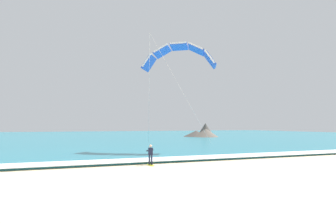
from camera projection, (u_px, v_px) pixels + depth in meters
The scene contains 7 objects.
ground_plane at pixel (289, 202), 12.12m from camera, with size 200.00×200.00×0.00m, color beige.
sea at pixel (96, 136), 81.06m from camera, with size 200.00×120.00×0.20m, color teal.
surf_foam at pixel (168, 159), 25.90m from camera, with size 200.00×2.85×0.04m, color white.
surfboard at pixel (151, 165), 23.27m from camera, with size 0.48×1.41×0.09m.
kitesurfer at pixel (150, 154), 23.33m from camera, with size 0.55×0.53×1.69m.
kite_primary at pixel (179, 54), 35.26m from camera, with size 10.75×12.50×12.30m.
headland_right at pixel (202, 133), 75.51m from camera, with size 8.94×10.31×3.84m.
Camera 1 is at (-9.19, -9.67, 3.30)m, focal length 30.31 mm.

